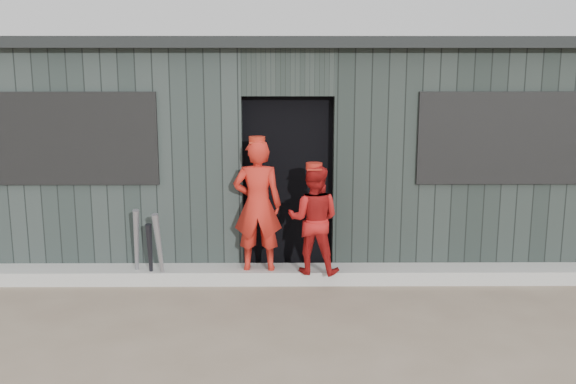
{
  "coord_description": "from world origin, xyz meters",
  "views": [
    {
      "loc": [
        -0.05,
        -4.89,
        2.32
      ],
      "look_at": [
        0.0,
        1.8,
        1.0
      ],
      "focal_mm": 40.0,
      "sensor_mm": 36.0,
      "label": 1
    }
  ],
  "objects_px": {
    "player_red_right": "(314,219)",
    "player_red_left": "(258,205)",
    "bat_mid": "(160,250)",
    "player_grey_back": "(296,215)",
    "bat_left": "(137,246)",
    "bat_right": "(150,254)",
    "dugout": "(287,146)"
  },
  "relations": [
    {
      "from": "player_red_right",
      "to": "player_red_left",
      "type": "bearing_deg",
      "value": 0.88
    },
    {
      "from": "bat_mid",
      "to": "player_grey_back",
      "type": "xyz_separation_m",
      "value": [
        1.45,
        0.79,
        0.19
      ]
    },
    {
      "from": "bat_left",
      "to": "player_red_left",
      "type": "distance_m",
      "value": 1.37
    },
    {
      "from": "bat_left",
      "to": "player_grey_back",
      "type": "bearing_deg",
      "value": 21.75
    },
    {
      "from": "player_red_right",
      "to": "player_grey_back",
      "type": "bearing_deg",
      "value": -65.44
    },
    {
      "from": "player_red_left",
      "to": "bat_mid",
      "type": "bearing_deg",
      "value": 11.32
    },
    {
      "from": "bat_right",
      "to": "dugout",
      "type": "xyz_separation_m",
      "value": [
        1.47,
        1.82,
        0.94
      ]
    },
    {
      "from": "player_red_right",
      "to": "bat_left",
      "type": "bearing_deg",
      "value": 10.18
    },
    {
      "from": "dugout",
      "to": "bat_right",
      "type": "bearing_deg",
      "value": -128.92
    },
    {
      "from": "bat_mid",
      "to": "bat_right",
      "type": "height_order",
      "value": "bat_mid"
    },
    {
      "from": "bat_mid",
      "to": "player_red_left",
      "type": "distance_m",
      "value": 1.13
    },
    {
      "from": "bat_right",
      "to": "bat_mid",
      "type": "bearing_deg",
      "value": -32.61
    },
    {
      "from": "player_red_left",
      "to": "dugout",
      "type": "distance_m",
      "value": 1.8
    },
    {
      "from": "player_red_left",
      "to": "dugout",
      "type": "height_order",
      "value": "dugout"
    },
    {
      "from": "bat_right",
      "to": "dugout",
      "type": "distance_m",
      "value": 2.52
    },
    {
      "from": "player_red_left",
      "to": "player_grey_back",
      "type": "bearing_deg",
      "value": -123.12
    },
    {
      "from": "bat_left",
      "to": "player_red_right",
      "type": "bearing_deg",
      "value": -1.23
    },
    {
      "from": "bat_left",
      "to": "bat_right",
      "type": "height_order",
      "value": "bat_left"
    },
    {
      "from": "player_grey_back",
      "to": "bat_right",
      "type": "bearing_deg",
      "value": 21.25
    },
    {
      "from": "bat_mid",
      "to": "player_grey_back",
      "type": "height_order",
      "value": "player_grey_back"
    },
    {
      "from": "player_red_left",
      "to": "dugout",
      "type": "relative_size",
      "value": 0.17
    },
    {
      "from": "bat_mid",
      "to": "bat_right",
      "type": "bearing_deg",
      "value": 147.39
    },
    {
      "from": "player_grey_back",
      "to": "bat_left",
      "type": "bearing_deg",
      "value": 18.4
    },
    {
      "from": "bat_mid",
      "to": "player_red_right",
      "type": "height_order",
      "value": "player_red_right"
    },
    {
      "from": "bat_left",
      "to": "dugout",
      "type": "height_order",
      "value": "dugout"
    },
    {
      "from": "player_red_right",
      "to": "player_grey_back",
      "type": "relative_size",
      "value": 0.96
    },
    {
      "from": "bat_right",
      "to": "bat_left",
      "type": "bearing_deg",
      "value": 167.4
    },
    {
      "from": "bat_mid",
      "to": "player_red_left",
      "type": "relative_size",
      "value": 0.59
    },
    {
      "from": "bat_mid",
      "to": "dugout",
      "type": "height_order",
      "value": "dugout"
    },
    {
      "from": "bat_mid",
      "to": "dugout",
      "type": "relative_size",
      "value": 0.1
    },
    {
      "from": "bat_mid",
      "to": "dugout",
      "type": "distance_m",
      "value": 2.49
    },
    {
      "from": "bat_right",
      "to": "player_red_left",
      "type": "height_order",
      "value": "player_red_left"
    }
  ]
}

